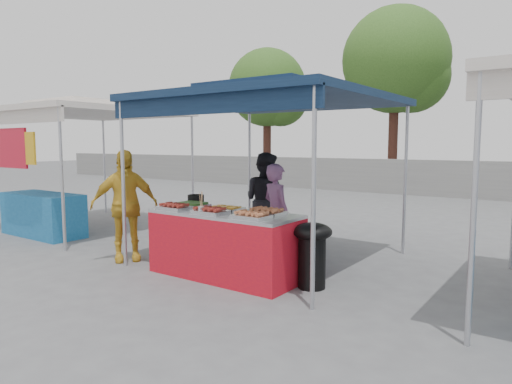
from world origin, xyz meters
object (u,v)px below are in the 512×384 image
Objects in this scene: cooking_pot at (196,200)px; wok_burner at (312,249)px; vendor_woman at (276,214)px; vendor_table at (225,244)px; helper_man at (265,200)px; customer_person at (125,206)px.

cooking_pot is 2.03m from wok_burner.
vendor_woman is at bearing 158.99° from wok_burner.
wok_burner is at bearing 11.66° from vendor_table.
wok_burner is 2.25m from helper_man.
cooking_pot is at bearing 81.66° from helper_man.
wok_burner is 0.49× the size of customer_person.
helper_man reaches higher than vendor_woman.
vendor_woman is at bearing 80.60° from vendor_table.
vendor_woman is at bearing 137.74° from helper_man.
cooking_pot is 0.30× the size of wok_burner.
customer_person reaches higher than helper_man.
customer_person is (-1.90, -1.18, 0.10)m from vendor_woman.
helper_man is (-0.69, 0.72, 0.07)m from vendor_woman.
vendor_table is at bearing -152.47° from wok_burner.
vendor_woman is at bearing 32.31° from cooking_pot.
vendor_woman reaches higher than wok_burner.
vendor_woman is 0.91× the size of helper_man.
cooking_pot reaches higher than vendor_table.
customer_person is at bearing -148.57° from cooking_pot.
vendor_table is 1.04m from vendor_woman.
helper_man is (-0.52, 1.70, 0.37)m from vendor_table.
cooking_pot is 0.14× the size of customer_person.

